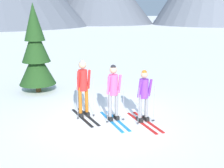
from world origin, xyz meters
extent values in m
plane|color=white|center=(0.00, 0.00, 0.00)|extent=(400.00, 400.00, 0.00)
cube|color=black|center=(-0.56, 0.22, 0.01)|extent=(0.77, 1.58, 0.02)
cube|color=black|center=(-0.77, 0.13, 0.01)|extent=(0.77, 1.58, 0.02)
cube|color=black|center=(-0.60, 0.31, 0.08)|extent=(0.21, 0.28, 0.12)
cylinder|color=#B76019|center=(-0.60, 0.31, 0.56)|extent=(0.11, 0.11, 0.89)
cube|color=black|center=(-0.81, 0.22, 0.08)|extent=(0.21, 0.28, 0.12)
cylinder|color=#B76019|center=(-0.81, 0.22, 0.56)|extent=(0.11, 0.11, 0.89)
cylinder|color=red|center=(-0.71, 0.27, 1.22)|extent=(0.28, 0.28, 0.66)
sphere|color=tan|center=(-0.71, 0.27, 1.71)|extent=(0.24, 0.24, 0.24)
sphere|color=gray|center=(-0.71, 0.27, 1.78)|extent=(0.18, 0.18, 0.18)
cylinder|color=red|center=(-0.52, 0.28, 1.24)|extent=(0.16, 0.22, 0.63)
cylinder|color=red|center=(-0.85, 0.14, 1.24)|extent=(0.16, 0.22, 0.63)
cylinder|color=#A5A5AD|center=(-0.39, 0.21, 0.66)|extent=(0.02, 0.02, 1.33)
cylinder|color=black|center=(-0.39, 0.21, 0.06)|extent=(0.07, 0.07, 0.01)
cylinder|color=#A5A5AD|center=(-0.88, -0.01, 0.66)|extent=(0.02, 0.02, 1.33)
cylinder|color=black|center=(-0.88, -0.01, 0.06)|extent=(0.07, 0.07, 0.01)
cube|color=#1E84D1|center=(0.36, -0.17, 0.01)|extent=(0.65, 1.69, 0.02)
cube|color=#1E84D1|center=(0.15, -0.24, 0.01)|extent=(0.65, 1.69, 0.02)
cube|color=black|center=(0.33, -0.08, 0.08)|extent=(0.19, 0.28, 0.12)
cylinder|color=gray|center=(0.33, -0.08, 0.54)|extent=(0.11, 0.11, 0.84)
cube|color=black|center=(0.12, -0.15, 0.08)|extent=(0.19, 0.28, 0.12)
cylinder|color=gray|center=(0.12, -0.15, 0.54)|extent=(0.11, 0.11, 0.84)
cylinder|color=#E55193|center=(0.23, -0.11, 1.16)|extent=(0.28, 0.28, 0.63)
sphere|color=tan|center=(0.23, -0.11, 1.62)|extent=(0.23, 0.23, 0.23)
sphere|color=black|center=(0.23, -0.11, 1.69)|extent=(0.17, 0.17, 0.17)
cylinder|color=#E55193|center=(0.42, -0.11, 1.17)|extent=(0.14, 0.22, 0.60)
cylinder|color=#E55193|center=(0.07, -0.23, 1.17)|extent=(0.14, 0.22, 0.60)
cylinder|color=#A5A5AD|center=(0.54, -0.20, 0.63)|extent=(0.02, 0.02, 1.26)
cylinder|color=black|center=(0.54, -0.20, 0.06)|extent=(0.07, 0.07, 0.01)
cylinder|color=#A5A5AD|center=(0.03, -0.37, 0.63)|extent=(0.02, 0.02, 1.26)
cylinder|color=black|center=(0.03, -0.37, 0.06)|extent=(0.07, 0.07, 0.01)
cube|color=red|center=(1.28, -0.32, 0.01)|extent=(0.68, 1.72, 0.02)
cube|color=red|center=(1.07, -0.40, 0.01)|extent=(0.68, 1.72, 0.02)
cube|color=black|center=(1.24, -0.23, 0.08)|extent=(0.19, 0.28, 0.12)
cylinder|color=gray|center=(1.24, -0.23, 0.51)|extent=(0.11, 0.11, 0.77)
cube|color=black|center=(1.03, -0.30, 0.08)|extent=(0.19, 0.28, 0.12)
cylinder|color=gray|center=(1.03, -0.30, 0.51)|extent=(0.11, 0.11, 0.77)
cylinder|color=purple|center=(1.14, -0.27, 1.06)|extent=(0.28, 0.28, 0.58)
sphere|color=tan|center=(1.14, -0.27, 1.49)|extent=(0.21, 0.21, 0.21)
sphere|color=#B76019|center=(1.14, -0.27, 1.55)|extent=(0.16, 0.16, 0.16)
cylinder|color=purple|center=(1.33, -0.26, 1.08)|extent=(0.14, 0.21, 0.55)
cylinder|color=purple|center=(0.99, -0.38, 1.08)|extent=(0.14, 0.21, 0.55)
cylinder|color=#A5A5AD|center=(1.45, -0.35, 0.58)|extent=(0.02, 0.02, 1.16)
cylinder|color=black|center=(1.45, -0.35, 0.06)|extent=(0.07, 0.07, 0.01)
cylinder|color=#A5A5AD|center=(0.94, -0.53, 0.58)|extent=(0.02, 0.02, 1.16)
cylinder|color=black|center=(0.94, -0.53, 0.06)|extent=(0.07, 0.07, 0.01)
cylinder|color=#51381E|center=(-2.72, 3.21, 0.35)|extent=(0.22, 0.22, 0.71)
cone|color=#1E4219|center=(-2.72, 3.21, 1.10)|extent=(1.51, 1.51, 1.49)
cone|color=#1E4219|center=(-2.72, 3.21, 2.05)|extent=(1.16, 1.16, 1.49)
cone|color=#1E4219|center=(-2.72, 3.21, 2.91)|extent=(0.83, 0.83, 1.49)
camera|label=1|loc=(-0.35, -8.08, 3.31)|focal=43.74mm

